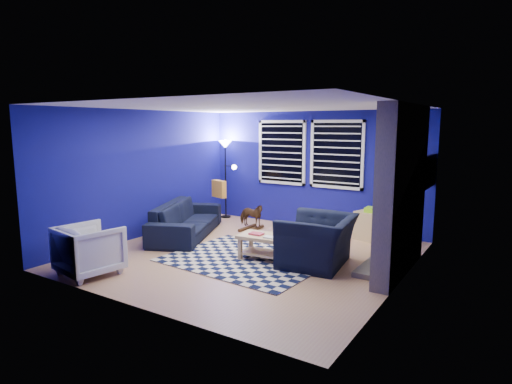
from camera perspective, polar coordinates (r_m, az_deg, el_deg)
floor at (r=7.39m, az=-0.90°, el=-8.43°), size 5.00×5.00×0.00m
ceiling at (r=7.06m, az=-0.95°, el=11.33°), size 5.00×5.00×0.00m
wall_back at (r=9.30m, az=7.57°, el=2.95°), size 5.00×0.00×5.00m
wall_left at (r=8.73m, az=-14.78°, el=2.36°), size 0.00×5.00×5.00m
wall_right at (r=6.13m, az=19.01°, el=-0.52°), size 0.00×5.00×5.00m
fireplace at (r=6.65m, az=18.82°, el=-0.27°), size 0.65×2.00×2.50m
window_left at (r=9.57m, az=3.42°, el=5.29°), size 1.17×0.06×1.42m
window_right at (r=9.02m, az=10.70°, el=4.93°), size 1.17×0.06×1.42m
tv at (r=8.07m, az=22.02°, el=2.55°), size 0.07×1.00×0.58m
rug at (r=7.17m, az=-1.20°, el=-8.90°), size 2.63×2.16×0.02m
sofa at (r=8.69m, az=-9.26°, el=-3.62°), size 2.46×1.75×0.67m
armchair_big at (r=6.87m, az=8.22°, el=-6.45°), size 1.33×1.20×0.79m
armchair_bent at (r=6.85m, az=-21.32°, el=-7.19°), size 0.92×0.94×0.75m
rocking_horse at (r=9.04m, az=-0.66°, el=-3.10°), size 0.31×0.61×0.50m
coffee_table at (r=7.07m, az=1.25°, el=-6.69°), size 0.92×0.59×0.44m
cabinet at (r=8.54m, az=15.45°, el=-4.38°), size 0.77×0.63×0.64m
floor_lamp at (r=10.14m, az=-4.04°, el=4.97°), size 0.50×0.31×1.84m
throw_pillow at (r=9.17m, az=-4.96°, el=0.41°), size 0.40×0.23×0.37m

